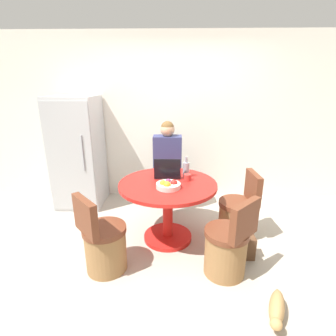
# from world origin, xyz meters

# --- Properties ---
(ground_plane) EXTENTS (12.00, 12.00, 0.00)m
(ground_plane) POSITION_xyz_m (0.00, 0.00, 0.00)
(ground_plane) COLOR #B2A899
(wall_back) EXTENTS (7.00, 0.06, 2.60)m
(wall_back) POSITION_xyz_m (0.00, 1.65, 1.30)
(wall_back) COLOR silver
(wall_back) RESTS_ON ground_plane
(refrigerator) EXTENTS (0.68, 0.71, 1.68)m
(refrigerator) POSITION_xyz_m (-1.49, 1.25, 0.84)
(refrigerator) COLOR silver
(refrigerator) RESTS_ON ground_plane
(dining_table) EXTENTS (1.15, 1.15, 0.75)m
(dining_table) POSITION_xyz_m (-0.09, 0.27, 0.53)
(dining_table) COLOR red
(dining_table) RESTS_ON ground_plane
(chair_right_side) EXTENTS (0.45, 0.44, 0.85)m
(chair_right_side) POSITION_xyz_m (0.77, 0.33, 0.29)
(chair_right_side) COLOR olive
(chair_right_side) RESTS_ON ground_plane
(chair_near_left_corner) EXTENTS (0.51, 0.51, 0.85)m
(chair_near_left_corner) POSITION_xyz_m (-0.73, -0.32, 0.29)
(chair_near_left_corner) COLOR olive
(chair_near_left_corner) RESTS_ON ground_plane
(chair_near_right_corner) EXTENTS (0.51, 0.51, 0.85)m
(chair_near_right_corner) POSITION_xyz_m (0.52, -0.34, 0.29)
(chair_near_right_corner) COLOR olive
(chair_near_right_corner) RESTS_ON ground_plane
(person_seated) EXTENTS (0.40, 0.37, 1.36)m
(person_seated) POSITION_xyz_m (-0.12, 1.07, 0.74)
(person_seated) COLOR #2D2D38
(person_seated) RESTS_ON ground_plane
(laptop) EXTENTS (0.32, 0.22, 0.26)m
(laptop) POSITION_xyz_m (-0.10, 0.44, 0.81)
(laptop) COLOR #232328
(laptop) RESTS_ON dining_table
(fruit_bowl) EXTENTS (0.27, 0.27, 0.10)m
(fruit_bowl) POSITION_xyz_m (-0.08, 0.11, 0.78)
(fruit_bowl) COLOR beige
(fruit_bowl) RESTS_ON dining_table
(coffee_cup) EXTENTS (0.09, 0.09, 0.08)m
(coffee_cup) POSITION_xyz_m (0.14, 0.35, 0.79)
(coffee_cup) COLOR #B2332D
(coffee_cup) RESTS_ON dining_table
(bottle) EXTENTS (0.08, 0.08, 0.26)m
(bottle) POSITION_xyz_m (0.13, 0.47, 0.85)
(bottle) COLOR #9999A3
(bottle) RESTS_ON dining_table
(cat) EXTENTS (0.25, 0.46, 0.19)m
(cat) POSITION_xyz_m (0.84, -0.88, 0.10)
(cat) COLOR tan
(cat) RESTS_ON ground_plane
(handbag) EXTENTS (0.30, 0.14, 0.26)m
(handbag) POSITION_xyz_m (0.73, -0.08, 0.13)
(handbag) COLOR brown
(handbag) RESTS_ON ground_plane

